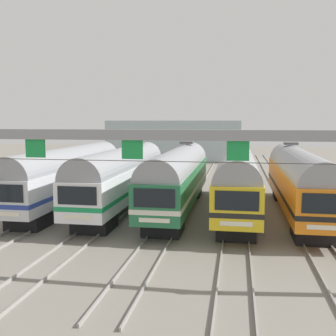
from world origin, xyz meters
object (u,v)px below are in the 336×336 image
object	(u,v)px
commuter_train_white	(122,175)
commuter_train_green	(178,176)
commuter_train_yellow	(237,177)
commuter_train_silver	(69,173)
catenary_gantry	(132,158)
commuter_train_orange	(299,179)

from	to	relation	value
commuter_train_white	commuter_train_green	xyz separation A→B (m)	(4.38, 0.00, 0.00)
commuter_train_white	commuter_train_yellow	xyz separation A→B (m)	(8.77, -0.00, -0.00)
commuter_train_silver	catenary_gantry	size ratio (longest dim) A/B	0.79
commuter_train_orange	catenary_gantry	xyz separation A→B (m)	(-8.77, -13.50, 2.59)
commuter_train_silver	commuter_train_white	world-z (taller)	commuter_train_white
commuter_train_green	commuter_train_yellow	distance (m)	4.38
commuter_train_green	commuter_train_orange	world-z (taller)	same
commuter_train_white	commuter_train_orange	size ratio (longest dim) A/B	1.00
commuter_train_silver	commuter_train_green	world-z (taller)	commuter_train_green
commuter_train_silver	commuter_train_white	distance (m)	4.38
commuter_train_silver	catenary_gantry	bearing A→B (deg)	-56.99
commuter_train_orange	catenary_gantry	distance (m)	16.30
commuter_train_orange	commuter_train_white	bearing A→B (deg)	180.00
commuter_train_yellow	commuter_train_orange	bearing A→B (deg)	0.06
commuter_train_yellow	catenary_gantry	bearing A→B (deg)	-108.00
commuter_train_white	commuter_train_orange	xyz separation A→B (m)	(13.15, 0.00, 0.00)
commuter_train_silver	commuter_train_white	xyz separation A→B (m)	(4.38, 0.00, 0.00)
commuter_train_white	catenary_gantry	size ratio (longest dim) A/B	0.79
commuter_train_silver	catenary_gantry	world-z (taller)	catenary_gantry
commuter_train_green	commuter_train_orange	distance (m)	8.77
commuter_train_silver	commuter_train_yellow	distance (m)	13.15
catenary_gantry	commuter_train_white	bearing A→B (deg)	107.99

